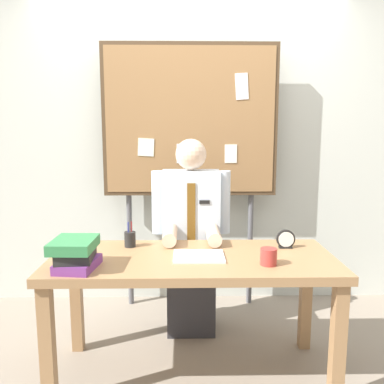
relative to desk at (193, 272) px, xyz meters
name	(u,v)px	position (x,y,z in m)	size (l,w,h in m)	color
ground_plane	(193,373)	(0.00, 0.00, -0.64)	(12.00, 12.00, 0.00)	gray
back_wall	(190,142)	(0.00, 1.17, 0.71)	(6.40, 0.08, 2.70)	silver
desk	(193,272)	(0.00, 0.00, 0.00)	(1.64, 0.69, 0.74)	#9E754C
person	(191,244)	(0.00, 0.54, 0.01)	(0.55, 0.56, 1.40)	#2D2D33
bulletin_board	(190,124)	(0.00, 0.96, 0.86)	(1.37, 0.09, 2.12)	#4C3823
book_stack	(76,253)	(-0.62, -0.19, 0.18)	(0.24, 0.27, 0.16)	#72337F
open_notebook	(199,256)	(0.04, -0.02, 0.10)	(0.29, 0.23, 0.01)	silver
desk_clock	(286,240)	(0.58, 0.15, 0.15)	(0.11, 0.04, 0.11)	black
coffee_mug	(269,257)	(0.41, -0.15, 0.14)	(0.09, 0.09, 0.09)	#B23833
pen_holder	(130,239)	(-0.39, 0.20, 0.14)	(0.07, 0.07, 0.16)	#262626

